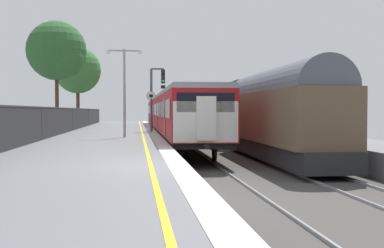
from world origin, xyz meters
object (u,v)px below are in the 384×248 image
object	(u,v)px
signal_gantry	(155,92)
speed_limit_sign	(151,106)
background_tree_centre	(58,52)
platform_lamp_mid	(124,84)
freight_train_adjacent_track	(211,111)
background_tree_left	(78,72)
commuter_train_at_platform	(171,113)

from	to	relation	value
signal_gantry	speed_limit_sign	size ratio (longest dim) A/B	1.64
speed_limit_sign	background_tree_centre	bearing A→B (deg)	136.53
speed_limit_sign	platform_lamp_mid	bearing A→B (deg)	-107.23
freight_train_adjacent_track	background_tree_left	size ratio (longest dim) A/B	7.15
speed_limit_sign	platform_lamp_mid	size ratio (longest dim) A/B	0.57
signal_gantry	background_tree_left	world-z (taller)	background_tree_left
signal_gantry	background_tree_left	distance (m)	17.20
background_tree_left	background_tree_centre	xyz separation A→B (m)	(-0.19, -11.27, 0.60)
background_tree_left	commuter_train_at_platform	bearing A→B (deg)	-52.44
signal_gantry	background_tree_left	xyz separation A→B (m)	(-7.30, 15.35, 2.61)
commuter_train_at_platform	freight_train_adjacent_track	distance (m)	6.59
commuter_train_at_platform	platform_lamp_mid	xyz separation A→B (m)	(-3.48, -11.89, 1.68)
freight_train_adjacent_track	background_tree_centre	distance (m)	14.67
commuter_train_at_platform	signal_gantry	distance (m)	4.52
speed_limit_sign	background_tree_left	world-z (taller)	background_tree_left
platform_lamp_mid	background_tree_centre	xyz separation A→B (m)	(-5.46, 12.00, 3.13)
signal_gantry	background_tree_centre	bearing A→B (deg)	151.40
freight_train_adjacent_track	speed_limit_sign	xyz separation A→B (m)	(-5.85, -11.84, 0.32)
background_tree_left	background_tree_centre	world-z (taller)	background_tree_centre
platform_lamp_mid	background_tree_centre	distance (m)	13.55
platform_lamp_mid	background_tree_centre	size ratio (longest dim) A/B	0.57
commuter_train_at_platform	background_tree_left	world-z (taller)	background_tree_left
platform_lamp_mid	background_tree_centre	world-z (taller)	background_tree_centre
freight_train_adjacent_track	signal_gantry	xyz separation A→B (m)	(-5.46, -9.19, 1.42)
commuter_train_at_platform	platform_lamp_mid	size ratio (longest dim) A/B	8.03
speed_limit_sign	background_tree_centre	world-z (taller)	background_tree_centre
speed_limit_sign	commuter_train_at_platform	bearing A→B (deg)	74.41
speed_limit_sign	background_tree_left	bearing A→B (deg)	111.00
signal_gantry	speed_limit_sign	xyz separation A→B (m)	(-0.39, -2.64, -1.10)
signal_gantry	freight_train_adjacent_track	bearing A→B (deg)	59.29
signal_gantry	background_tree_left	size ratio (longest dim) A/B	0.57
speed_limit_sign	platform_lamp_mid	xyz separation A→B (m)	(-1.64, -5.27, 1.18)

